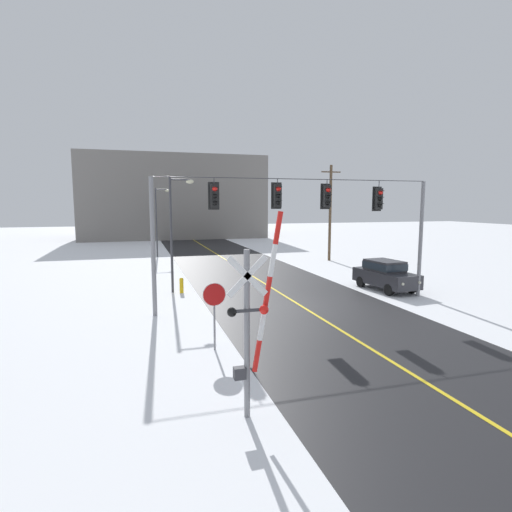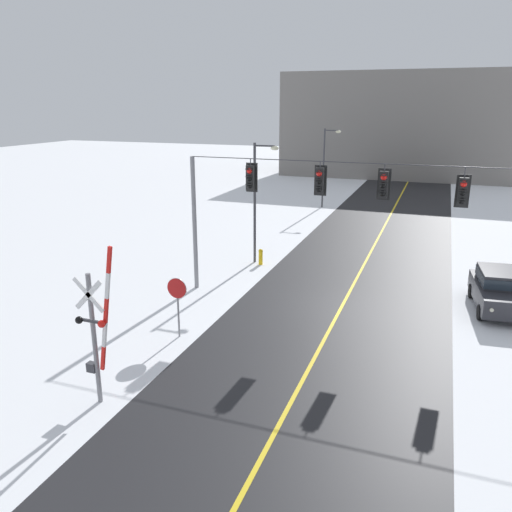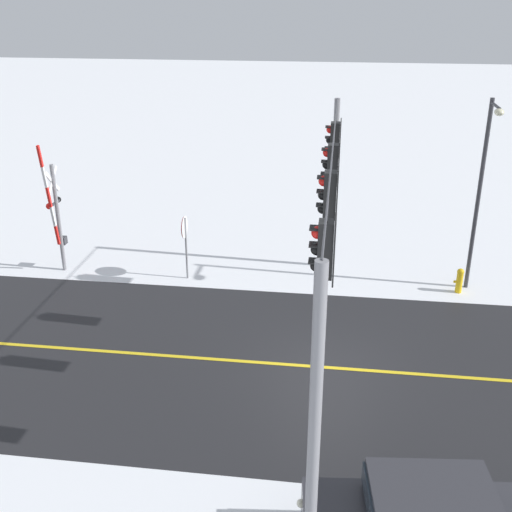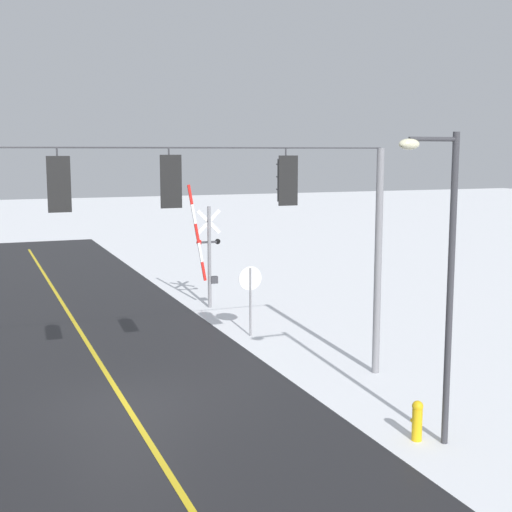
% 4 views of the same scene
% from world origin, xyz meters
% --- Properties ---
extents(ground_plane, '(160.00, 160.00, 0.00)m').
position_xyz_m(ground_plane, '(0.00, 0.00, 0.00)').
color(ground_plane, white).
extents(signal_span, '(14.20, 0.47, 6.22)m').
position_xyz_m(signal_span, '(0.04, -0.01, 4.43)').
color(signal_span, gray).
rests_on(signal_span, ground).
extents(stop_sign, '(0.80, 0.09, 2.35)m').
position_xyz_m(stop_sign, '(-5.22, -5.06, 1.71)').
color(stop_sign, gray).
rests_on(stop_sign, ground).
extents(railroad_crossing, '(1.35, 0.31, 4.86)m').
position_xyz_m(railroad_crossing, '(-5.25, -9.74, 2.31)').
color(railroad_crossing, gray).
rests_on(railroad_crossing, ground).
extents(streetlamp_near, '(1.39, 0.28, 6.50)m').
position_xyz_m(streetlamp_near, '(-5.59, 4.78, 3.92)').
color(streetlamp_near, '#38383D').
rests_on(streetlamp_near, ground).
extents(fire_hydrant, '(0.24, 0.31, 0.88)m').
position_xyz_m(fire_hydrant, '(-5.33, 4.45, 0.47)').
color(fire_hydrant, gold).
rests_on(fire_hydrant, ground).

